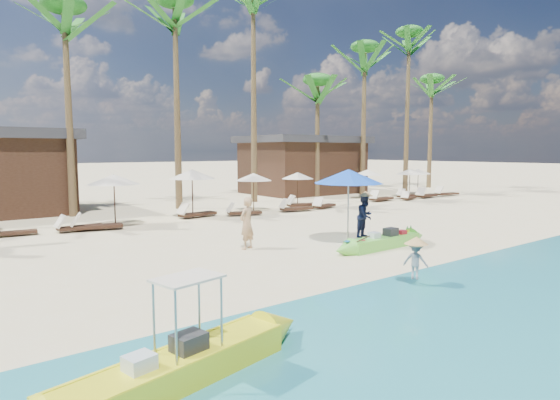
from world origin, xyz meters
TOP-DOWN VIEW (x-y plane):
  - ground at (0.00, 0.00)m, footprint 240.00×240.00m
  - wet_sand_strip at (0.00, -5.00)m, footprint 240.00×4.50m
  - green_canoe at (2.95, 0.03)m, footprint 4.94×0.74m
  - yellow_canoe at (-6.41, -4.36)m, footprint 5.63×1.55m
  - tourist at (-0.74, 2.60)m, footprint 0.73×0.62m
  - vendor_green at (3.92, 1.72)m, footprint 0.90×0.78m
  - vendor_yellow at (0.13, -3.37)m, footprint 0.55×0.67m
  - blue_umbrella at (2.60, 1.32)m, footprint 2.40×2.40m
  - lounger_4_left at (-6.63, 9.85)m, footprint 1.69×0.68m
  - lounger_4_right at (-4.32, 9.53)m, footprint 1.87×0.67m
  - resort_parasol_5 at (-2.74, 9.78)m, footprint 2.17×2.17m
  - lounger_5_left at (-3.73, 9.31)m, footprint 2.05×1.06m
  - resort_parasol_6 at (1.11, 10.24)m, footprint 2.26×2.26m
  - lounger_6_left at (1.21, 10.18)m, footprint 2.03×0.85m
  - lounger_6_right at (3.38, 9.40)m, footprint 1.82×1.05m
  - resort_parasol_7 at (4.79, 10.48)m, footprint 1.98×1.98m
  - lounger_7_left at (6.46, 9.09)m, footprint 1.91×0.94m
  - lounger_7_right at (7.85, 10.23)m, footprint 1.98×1.01m
  - resort_parasol_8 at (8.28, 11.06)m, footprint 1.91×1.91m
  - lounger_8_left at (8.58, 9.14)m, footprint 1.82×1.02m
  - resort_parasol_9 at (14.47, 11.27)m, footprint 1.92×1.92m
  - lounger_9_left at (13.98, 9.72)m, footprint 2.02×0.81m
  - lounger_9_right at (16.08, 9.17)m, footprint 1.69×0.96m
  - resort_parasol_10 at (17.70, 10.33)m, footprint 1.91×1.91m
  - lounger_10_left at (17.01, 10.00)m, footprint 1.78×0.61m
  - lounger_10_right at (18.12, 9.27)m, footprint 2.05×0.86m
  - resort_parasol_11 at (20.02, 11.35)m, footprint 1.83×1.83m
  - lounger_11_left at (20.44, 9.29)m, footprint 1.99×0.95m
  - palm_3 at (-3.36, 14.27)m, footprint 2.08×2.08m
  - palm_4 at (2.15, 14.01)m, footprint 2.08×2.08m
  - palm_5 at (7.45, 14.38)m, footprint 2.08×2.08m
  - palm_6 at (12.84, 14.52)m, footprint 2.08×2.08m
  - palm_7 at (16.57, 13.68)m, footprint 2.08×2.08m
  - palm_8 at (21.07, 13.33)m, footprint 2.08×2.08m
  - palm_9 at (26.21, 14.81)m, footprint 2.08×2.08m
  - pavilion_east at (14.00, 17.50)m, footprint 8.80×6.60m

SIDE VIEW (x-z plane):
  - ground at x=0.00m, z-range 0.00..0.00m
  - wet_sand_strip at x=0.00m, z-range 0.00..0.01m
  - lounger_9_right at x=16.08m, z-range -0.09..0.46m
  - lounger_4_left at x=-6.63m, z-range -0.09..0.47m
  - lounger_8_left at x=8.58m, z-range -0.10..0.49m
  - lounger_6_right at x=3.38m, z-range -0.10..0.49m
  - lounger_10_left at x=17.01m, z-range -0.10..0.50m
  - lounger_7_left at x=6.46m, z-range -0.10..0.52m
  - lounger_4_right at x=-4.32m, z-range -0.10..0.52m
  - green_canoe at x=2.95m, z-range -0.10..0.53m
  - lounger_7_right at x=7.85m, z-range -0.11..0.54m
  - lounger_11_left at x=20.44m, z-range -0.11..0.54m
  - lounger_5_left at x=-3.73m, z-range -0.11..0.56m
  - lounger_9_left at x=13.98m, z-range -0.11..0.56m
  - lounger_6_left at x=1.21m, z-range -0.11..0.56m
  - lounger_10_right at x=18.12m, z-range -0.11..0.56m
  - yellow_canoe at x=-6.41m, z-range -0.50..0.98m
  - vendor_yellow at x=0.13m, z-range 0.18..1.08m
  - vendor_green at x=3.92m, z-range 0.00..1.61m
  - tourist at x=-0.74m, z-range 0.00..1.71m
  - resort_parasol_11 at x=20.02m, z-range 0.76..2.64m
  - resort_parasol_8 at x=8.28m, z-range 0.79..2.75m
  - resort_parasol_10 at x=17.70m, z-range 0.79..2.76m
  - resort_parasol_9 at x=14.47m, z-range 0.80..2.78m
  - resort_parasol_7 at x=4.79m, z-range 0.82..2.85m
  - resort_parasol_5 at x=-2.74m, z-range 0.90..3.13m
  - resort_parasol_6 at x=1.11m, z-range 0.94..3.27m
  - pavilion_east at x=14.00m, z-range 0.05..4.35m
  - blue_umbrella at x=2.60m, z-range 1.04..3.62m
  - palm_6 at x=12.84m, z-range 2.79..11.31m
  - palm_9 at x=26.21m, z-range 3.14..12.97m
  - palm_3 at x=-3.36m, z-range 3.32..13.83m
  - palm_7 at x=16.57m, z-range 3.46..14.53m
  - palm_4 at x=2.15m, z-range 3.60..15.30m
  - palm_8 at x=21.07m, z-range 3.83..16.53m
  - palm_5 at x=7.45m, z-range 4.02..17.62m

